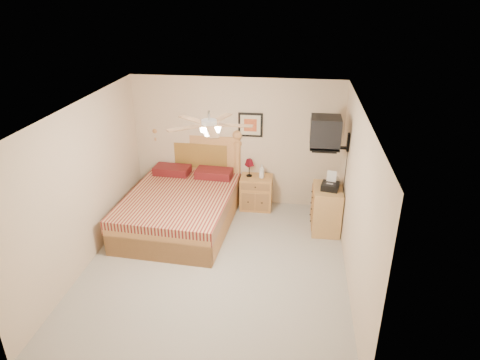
# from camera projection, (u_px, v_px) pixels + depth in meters

# --- Properties ---
(floor) EXTENTS (4.50, 4.50, 0.00)m
(floor) POSITION_uv_depth(u_px,v_px,m) (216.00, 265.00, 6.71)
(floor) COLOR gray
(floor) RESTS_ON ground
(ceiling) EXTENTS (4.00, 4.50, 0.04)m
(ceiling) POSITION_uv_depth(u_px,v_px,m) (212.00, 110.00, 5.67)
(ceiling) COLOR white
(ceiling) RESTS_ON ground
(wall_back) EXTENTS (4.00, 0.04, 2.50)m
(wall_back) POSITION_uv_depth(u_px,v_px,m) (236.00, 143.00, 8.22)
(wall_back) COLOR #CAB295
(wall_back) RESTS_ON ground
(wall_front) EXTENTS (4.00, 0.04, 2.50)m
(wall_front) POSITION_uv_depth(u_px,v_px,m) (170.00, 296.00, 4.16)
(wall_front) COLOR #CAB295
(wall_front) RESTS_ON ground
(wall_left) EXTENTS (0.04, 4.50, 2.50)m
(wall_left) POSITION_uv_depth(u_px,v_px,m) (84.00, 186.00, 6.43)
(wall_left) COLOR #CAB295
(wall_left) RESTS_ON ground
(wall_right) EXTENTS (0.04, 4.50, 2.50)m
(wall_right) POSITION_uv_depth(u_px,v_px,m) (355.00, 203.00, 5.94)
(wall_right) COLOR #CAB295
(wall_right) RESTS_ON ground
(bed) EXTENTS (1.91, 2.43, 1.51)m
(bed) POSITION_uv_depth(u_px,v_px,m) (179.00, 188.00, 7.51)
(bed) COLOR #B97C49
(bed) RESTS_ON ground
(nightstand) EXTENTS (0.61, 0.46, 0.65)m
(nightstand) POSITION_uv_depth(u_px,v_px,m) (256.00, 192.00, 8.33)
(nightstand) COLOR #9E6A30
(nightstand) RESTS_ON ground
(table_lamp) EXTENTS (0.22, 0.22, 0.35)m
(table_lamp) POSITION_uv_depth(u_px,v_px,m) (249.00, 168.00, 8.17)
(table_lamp) COLOR #550813
(table_lamp) RESTS_ON nightstand
(lotion_bottle) EXTENTS (0.13, 0.13, 0.27)m
(lotion_bottle) POSITION_uv_depth(u_px,v_px,m) (262.00, 171.00, 8.11)
(lotion_bottle) COLOR silver
(lotion_bottle) RESTS_ON nightstand
(framed_picture) EXTENTS (0.46, 0.04, 0.46)m
(framed_picture) POSITION_uv_depth(u_px,v_px,m) (250.00, 125.00, 8.01)
(framed_picture) COLOR black
(framed_picture) RESTS_ON wall_back
(dresser) EXTENTS (0.50, 0.71, 0.82)m
(dresser) POSITION_uv_depth(u_px,v_px,m) (326.00, 209.00, 7.54)
(dresser) COLOR #B07646
(dresser) RESTS_ON ground
(fax_machine) EXTENTS (0.34, 0.35, 0.30)m
(fax_machine) POSITION_uv_depth(u_px,v_px,m) (331.00, 181.00, 7.25)
(fax_machine) COLOR black
(fax_machine) RESTS_ON dresser
(magazine_lower) EXTENTS (0.22, 0.30, 0.03)m
(magazine_lower) POSITION_uv_depth(u_px,v_px,m) (328.00, 181.00, 7.60)
(magazine_lower) COLOR tan
(magazine_lower) RESTS_ON dresser
(magazine_upper) EXTENTS (0.23, 0.29, 0.02)m
(magazine_upper) POSITION_uv_depth(u_px,v_px,m) (329.00, 180.00, 7.59)
(magazine_upper) COLOR gray
(magazine_upper) RESTS_ON magazine_lower
(wall_tv) EXTENTS (0.56, 0.46, 0.58)m
(wall_tv) POSITION_uv_depth(u_px,v_px,m) (335.00, 133.00, 6.95)
(wall_tv) COLOR black
(wall_tv) RESTS_ON wall_right
(ceiling_fan) EXTENTS (1.14, 1.14, 0.28)m
(ceiling_fan) POSITION_uv_depth(u_px,v_px,m) (209.00, 124.00, 5.55)
(ceiling_fan) COLOR white
(ceiling_fan) RESTS_ON ceiling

